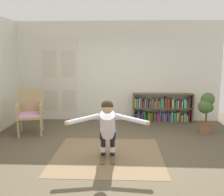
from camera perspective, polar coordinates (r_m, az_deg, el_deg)
The scene contains 9 objects.
ground_plane at distance 5.28m, azimuth 0.52°, elevation -11.80°, with size 7.20×7.20×0.00m, color brown.
back_wall at distance 7.54m, azimuth 1.24°, elevation 5.94°, with size 6.00×0.10×2.90m, color silver.
double_door at distance 7.73m, azimuth -11.69°, elevation 4.20°, with size 1.22×0.05×2.45m.
rug at distance 5.08m, azimuth -0.94°, elevation -12.68°, with size 2.09×2.00×0.01m, color #7A6146.
bookshelf at distance 7.56m, azimuth 11.11°, elevation -2.49°, with size 1.73×0.30×0.84m.
wicker_chair at distance 6.62m, azimuth -17.86°, elevation -2.62°, with size 0.73×0.73×1.10m.
potted_plant at distance 6.74m, azimuth 20.42°, elevation -2.38°, with size 0.42×0.40×1.02m.
skis_pair at distance 5.10m, azimuth -0.93°, elevation -12.35°, with size 0.31×0.93×0.07m.
person_skier at distance 4.68m, azimuth -1.01°, elevation -5.84°, with size 1.48×0.64×1.08m.
Camera 1 is at (0.17, -4.92, 1.92)m, focal length 40.77 mm.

